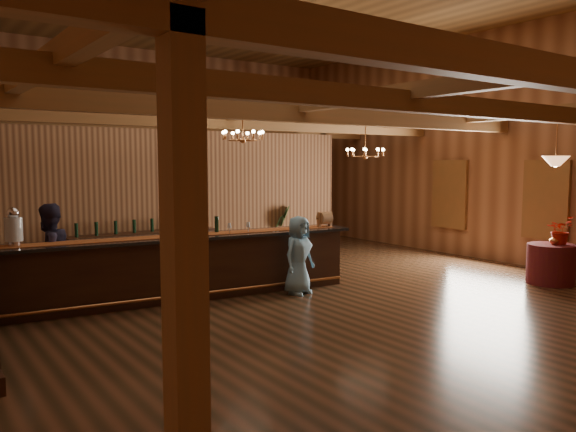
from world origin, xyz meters
TOP-DOWN VIEW (x-y plane):
  - floor at (0.00, 0.00)m, footprint 14.00×14.00m
  - wall_back at (0.00, 7.00)m, footprint 12.00×0.10m
  - wall_right at (6.00, 0.00)m, footprint 0.10×14.00m
  - beam_grid at (0.00, 0.51)m, footprint 11.90×13.90m
  - support_posts at (0.00, -0.50)m, footprint 9.20×10.20m
  - partition_wall at (-0.50, 3.50)m, footprint 9.00×0.18m
  - window_right_front at (5.95, -1.60)m, footprint 0.12×1.05m
  - window_right_back at (5.95, 1.00)m, footprint 0.12×1.05m
  - backroom_boxes at (-0.29, 5.50)m, footprint 4.10×0.60m
  - tasting_bar at (-1.82, 0.62)m, footprint 6.69×1.66m
  - beverage_dispenser at (-4.30, 0.99)m, footprint 0.26×0.26m
  - raffle_drum at (1.14, 0.19)m, footprint 0.34×0.24m
  - bar_bottle_0 at (-1.65, 0.73)m, footprint 0.07×0.07m
  - bar_bottle_1 at (-1.29, 0.68)m, footprint 0.07×0.07m
  - bar_bottle_2 at (-1.01, 0.64)m, footprint 0.07×0.07m
  - backbar_shelf at (-1.44, 3.15)m, footprint 3.16×0.50m
  - round_table at (4.70, -2.48)m, footprint 0.90×0.90m
  - chandelier_left at (-0.26, 0.96)m, footprint 0.80×0.80m
  - chandelier_right at (2.60, 0.61)m, footprint 0.80×0.80m
  - pendant_lamp at (4.70, -2.48)m, footprint 0.52×0.52m
  - bartender at (-1.50, 1.42)m, footprint 0.74×0.61m
  - staff_second at (-3.74, 1.33)m, footprint 1.04×0.98m
  - guest at (0.15, -0.29)m, footprint 0.79×0.62m
  - floor_plant at (2.23, 3.33)m, footprint 0.85×0.77m
  - table_flowers at (4.81, -2.57)m, footprint 0.52×0.45m
  - table_vase at (4.69, -2.53)m, footprint 0.19×0.19m

SIDE VIEW (x-z plane):
  - floor at x=0.00m, z-range 0.00..0.00m
  - round_table at x=4.70m, z-range 0.00..0.78m
  - backbar_shelf at x=-1.44m, z-range 0.00..0.89m
  - backroom_boxes at x=-0.29m, z-range -0.02..1.08m
  - tasting_bar at x=-1.82m, z-range 0.00..1.12m
  - floor_plant at x=2.23m, z-range 0.00..1.29m
  - guest at x=0.15m, z-range 0.00..1.42m
  - staff_second at x=-3.74m, z-range 0.00..1.71m
  - bartender at x=-1.50m, z-range 0.00..1.75m
  - table_vase at x=4.69m, z-range 0.78..1.10m
  - table_flowers at x=4.81m, z-range 0.78..1.34m
  - bar_bottle_0 at x=-1.65m, z-range 1.11..1.41m
  - bar_bottle_1 at x=-1.29m, z-range 1.11..1.41m
  - bar_bottle_2 at x=-1.01m, z-range 1.11..1.41m
  - raffle_drum at x=1.14m, z-range 1.13..1.43m
  - beverage_dispenser at x=-4.30m, z-range 1.09..1.69m
  - window_right_front at x=5.95m, z-range 0.67..2.42m
  - window_right_back at x=5.95m, z-range 0.67..2.42m
  - partition_wall at x=-0.50m, z-range 0.00..3.10m
  - support_posts at x=0.00m, z-range 0.00..3.20m
  - pendant_lamp at x=4.70m, z-range 1.95..2.85m
  - chandelier_right at x=2.60m, z-range 2.21..2.98m
  - wall_back at x=0.00m, z-range 0.00..5.50m
  - wall_right at x=6.00m, z-range 0.00..5.50m
  - chandelier_left at x=-0.26m, z-range 2.66..3.12m
  - beam_grid at x=0.00m, z-range 3.05..3.44m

